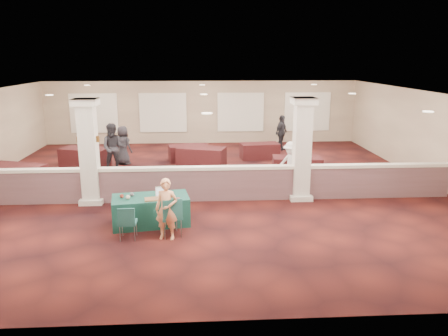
{
  "coord_description": "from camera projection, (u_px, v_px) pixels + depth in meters",
  "views": [
    {
      "loc": [
        -0.19,
        -14.57,
        4.39
      ],
      "look_at": [
        0.55,
        -2.0,
        1.17
      ],
      "focal_mm": 35.0,
      "sensor_mm": 36.0,
      "label": 1
    }
  ],
  "objects": [
    {
      "name": "attendee_c",
      "position": [
        281.0,
        133.0,
        21.0
      ],
      "size": [
        0.99,
        1.07,
        1.69
      ],
      "primitive_type": "imported",
      "rotation": [
        0.0,
        0.0,
        0.9
      ],
      "color": "black",
      "rests_on": "ground"
    },
    {
      "name": "scissors",
      "position": [
        177.0,
        198.0,
        11.48
      ],
      "size": [
        0.13,
        0.05,
        0.01
      ],
      "primitive_type": "cube",
      "rotation": [
        0.0,
        0.0,
        0.16
      ],
      "color": "red",
      "rests_on": "near_table"
    },
    {
      "name": "wall_right",
      "position": [
        433.0,
        139.0,
        15.25
      ],
      "size": [
        0.04,
        16.0,
        3.2
      ],
      "primitive_type": "cube",
      "color": "#806B58",
      "rests_on": "ground"
    },
    {
      "name": "yarn_grey",
      "position": [
        132.0,
        194.0,
        11.63
      ],
      "size": [
        0.11,
        0.11,
        0.11
      ],
      "primitive_type": "sphere",
      "color": "#48484D",
      "rests_on": "near_table"
    },
    {
      "name": "woman",
      "position": [
        167.0,
        209.0,
        10.67
      ],
      "size": [
        0.62,
        0.47,
        1.53
      ],
      "primitive_type": "imported",
      "rotation": [
        0.0,
        0.0,
        -0.2
      ],
      "color": "#ECAB66",
      "rests_on": "ground"
    },
    {
      "name": "ground",
      "position": [
        205.0,
        187.0,
        15.19
      ],
      "size": [
        16.0,
        16.0,
        0.0
      ],
      "primitive_type": "plane",
      "color": "#461611",
      "rests_on": "ground"
    },
    {
      "name": "sconce_right",
      "position": [
        97.0,
        139.0,
        13.06
      ],
      "size": [
        0.12,
        0.12,
        0.18
      ],
      "color": "brown",
      "rests_on": "column_left"
    },
    {
      "name": "far_table_back_left",
      "position": [
        85.0,
        157.0,
        17.92
      ],
      "size": [
        2.09,
        1.46,
        0.77
      ],
      "primitive_type": "cube",
      "rotation": [
        0.0,
        0.0,
        -0.3
      ],
      "color": "black",
      "rests_on": "ground"
    },
    {
      "name": "partition_wall",
      "position": [
        205.0,
        183.0,
        13.6
      ],
      "size": [
        15.6,
        0.28,
        1.1
      ],
      "color": "brown",
      "rests_on": "ground"
    },
    {
      "name": "column_left",
      "position": [
        89.0,
        151.0,
        13.14
      ],
      "size": [
        0.72,
        0.72,
        3.2
      ],
      "color": "beige",
      "rests_on": "ground"
    },
    {
      "name": "far_table_back_center",
      "position": [
        189.0,
        153.0,
        18.92
      ],
      "size": [
        1.8,
        1.12,
        0.68
      ],
      "primitive_type": "cube",
      "rotation": [
        0.0,
        0.0,
        0.18
      ],
      "color": "black",
      "rests_on": "ground"
    },
    {
      "name": "far_table_front_left",
      "position": [
        16.0,
        176.0,
        15.02
      ],
      "size": [
        2.16,
        1.53,
        0.79
      ],
      "primitive_type": "cube",
      "rotation": [
        0.0,
        0.0,
        -0.31
      ],
      "color": "black",
      "rests_on": "ground"
    },
    {
      "name": "wall_front",
      "position": [
        212.0,
        234.0,
        7.06
      ],
      "size": [
        16.0,
        0.04,
        3.2
      ],
      "primitive_type": "cube",
      "color": "#806B58",
      "rests_on": "ground"
    },
    {
      "name": "conf_chair_side",
      "position": [
        127.0,
        220.0,
        10.66
      ],
      "size": [
        0.43,
        0.43,
        0.85
      ],
      "rotation": [
        0.0,
        0.0,
        0.01
      ],
      "color": "#1C5253",
      "rests_on": "ground"
    },
    {
      "name": "far_table_front_right",
      "position": [
        297.0,
        167.0,
        16.46
      ],
      "size": [
        1.9,
        1.1,
        0.74
      ],
      "primitive_type": "cube",
      "rotation": [
        0.0,
        0.0,
        -0.11
      ],
      "color": "black",
      "rests_on": "ground"
    },
    {
      "name": "far_table_back_right",
      "position": [
        260.0,
        151.0,
        19.34
      ],
      "size": [
        1.76,
        1.03,
        0.68
      ],
      "primitive_type": "cube",
      "rotation": [
        0.0,
        0.0,
        0.12
      ],
      "color": "black",
      "rests_on": "ground"
    },
    {
      "name": "ceiling",
      "position": [
        204.0,
        94.0,
        14.4
      ],
      "size": [
        16.0,
        16.0,
        0.02
      ],
      "primitive_type": "cube",
      "color": "silver",
      "rests_on": "wall_back"
    },
    {
      "name": "attendee_a",
      "position": [
        114.0,
        148.0,
        16.88
      ],
      "size": [
        0.97,
        0.6,
        1.92
      ],
      "primitive_type": "imported",
      "rotation": [
        0.0,
        0.0,
        0.1
      ],
      "color": "black",
      "rests_on": "ground"
    },
    {
      "name": "knitting",
      "position": [
        153.0,
        199.0,
        11.38
      ],
      "size": [
        0.47,
        0.38,
        0.03
      ],
      "primitive_type": "cube",
      "rotation": [
        0.0,
        0.0,
        0.16
      ],
      "color": "#B2621C",
      "rests_on": "near_table"
    },
    {
      "name": "yarn_red",
      "position": [
        122.0,
        196.0,
        11.5
      ],
      "size": [
        0.11,
        0.11,
        0.11
      ],
      "primitive_type": "sphere",
      "color": "maroon",
      "rests_on": "near_table"
    },
    {
      "name": "conf_chair_main",
      "position": [
        171.0,
        214.0,
        10.82
      ],
      "size": [
        0.65,
        0.65,
        1.02
      ],
      "rotation": [
        0.0,
        0.0,
        0.33
      ],
      "color": "#1C5253",
      "rests_on": "ground"
    },
    {
      "name": "screen_glow",
      "position": [
        162.0,
        191.0,
        11.71
      ],
      "size": [
        0.31,
        0.05,
        0.2
      ],
      "primitive_type": "cube",
      "rotation": [
        0.0,
        0.0,
        0.16
      ],
      "color": "silver",
      "rests_on": "near_table"
    },
    {
      "name": "attendee_b",
      "position": [
        291.0,
        164.0,
        15.17
      ],
      "size": [
        1.05,
        1.0,
        1.56
      ],
      "primitive_type": "imported",
      "rotation": [
        0.0,
        0.0,
        -0.71
      ],
      "color": "silver",
      "rests_on": "ground"
    },
    {
      "name": "near_table",
      "position": [
        151.0,
        210.0,
        11.72
      ],
      "size": [
        2.14,
        1.31,
        0.77
      ],
      "primitive_type": "cube",
      "rotation": [
        0.0,
        0.0,
        0.16
      ],
      "color": "#0F392D",
      "rests_on": "ground"
    },
    {
      "name": "laptop_base",
      "position": [
        162.0,
        196.0,
        11.63
      ],
      "size": [
        0.38,
        0.3,
        0.02
      ],
      "primitive_type": "cube",
      "rotation": [
        0.0,
        0.0,
        0.16
      ],
      "color": "silver",
      "rests_on": "near_table"
    },
    {
      "name": "yarn_cream",
      "position": [
        128.0,
        197.0,
        11.38
      ],
      "size": [
        0.12,
        0.12,
        0.12
      ],
      "primitive_type": "sphere",
      "color": "beige",
      "rests_on": "near_table"
    },
    {
      "name": "far_table_front_center",
      "position": [
        201.0,
        157.0,
        17.99
      ],
      "size": [
        2.13,
        1.5,
        0.78
      ],
      "primitive_type": "cube",
      "rotation": [
        0.0,
        0.0,
        -0.31
      ],
      "color": "black",
      "rests_on": "ground"
    },
    {
      "name": "sconce_left",
      "position": [
        78.0,
        139.0,
        13.03
      ],
      "size": [
        0.12,
        0.12,
        0.18
      ],
      "color": "brown",
      "rests_on": "column_left"
    },
    {
      "name": "laptop_screen",
      "position": [
        162.0,
        190.0,
        11.72
      ],
      "size": [
        0.35,
        0.07,
        0.23
      ],
      "primitive_type": "cube",
      "rotation": [
        0.0,
        0.0,
        0.16
      ],
      "color": "silver",
      "rests_on": "near_table"
    },
    {
      "name": "attendee_d",
      "position": [
        123.0,
        145.0,
        18.19
      ],
      "size": [
        0.9,
        0.81,
        1.62
      ],
      "primitive_type": "imported",
      "rotation": [
        0.0,
        0.0,
        2.54
      ],
      "color": "black",
      "rests_on": "ground"
    },
    {
      "name": "column_right",
      "position": [
        302.0,
        148.0,
        13.51
      ],
      "size": [
        0.72,
        0.72,
        3.2
      ],
      "color": "beige",
      "rests_on": "ground"
    },
    {
      "name": "wall_back",
      "position": [
        202.0,
        112.0,
        22.53
      ],
      "size": [
        16.0,
        0.04,
        3.2
      ],
      "primitive_type": "cube",
      "color": "#806B58",
      "rests_on": "ground"
    }
  ]
}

